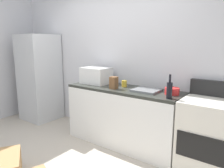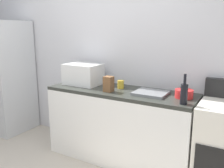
% 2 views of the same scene
% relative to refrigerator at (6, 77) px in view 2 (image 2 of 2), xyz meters
% --- Properties ---
extents(wall_back, '(5.00, 0.10, 2.60)m').
position_rel_refrigerator_xyz_m(wall_back, '(1.75, 0.40, 0.43)').
color(wall_back, silver).
rests_on(wall_back, ground_plane).
extents(kitchen_counter, '(1.80, 0.60, 0.90)m').
position_rel_refrigerator_xyz_m(kitchen_counter, '(2.05, 0.05, -0.42)').
color(kitchen_counter, white).
rests_on(kitchen_counter, ground_plane).
extents(refrigerator, '(0.68, 0.66, 1.74)m').
position_rel_refrigerator_xyz_m(refrigerator, '(0.00, 0.00, 0.00)').
color(refrigerator, silver).
rests_on(refrigerator, ground_plane).
extents(microwave, '(0.46, 0.34, 0.27)m').
position_rel_refrigerator_xyz_m(microwave, '(1.47, 0.09, 0.16)').
color(microwave, white).
rests_on(microwave, kitchen_counter).
extents(sink_basin, '(0.36, 0.32, 0.03)m').
position_rel_refrigerator_xyz_m(sink_basin, '(2.44, 0.04, 0.04)').
color(sink_basin, slate).
rests_on(sink_basin, kitchen_counter).
extents(wine_bottle, '(0.07, 0.07, 0.30)m').
position_rel_refrigerator_xyz_m(wine_bottle, '(2.85, -0.15, 0.14)').
color(wine_bottle, black).
rests_on(wine_bottle, kitchen_counter).
extents(coffee_mug, '(0.08, 0.08, 0.10)m').
position_rel_refrigerator_xyz_m(coffee_mug, '(2.01, 0.13, 0.08)').
color(coffee_mug, gold).
rests_on(coffee_mug, kitchen_counter).
extents(knife_block, '(0.10, 0.10, 0.18)m').
position_rel_refrigerator_xyz_m(knife_block, '(1.96, -0.08, 0.12)').
color(knife_block, brown).
rests_on(knife_block, kitchen_counter).
extents(mixing_bowl, '(0.19, 0.19, 0.09)m').
position_rel_refrigerator_xyz_m(mixing_bowl, '(2.80, 0.09, 0.07)').
color(mixing_bowl, red).
rests_on(mixing_bowl, kitchen_counter).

